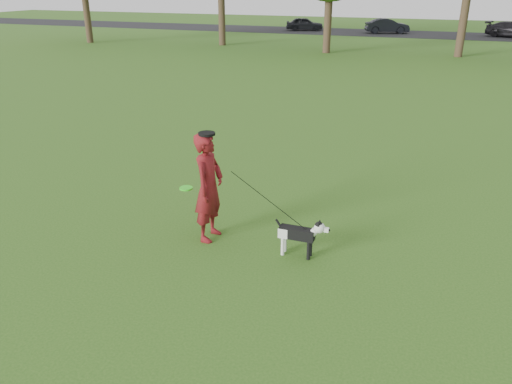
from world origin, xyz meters
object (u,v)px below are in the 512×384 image
at_px(man, 209,187).
at_px(car_mid, 387,26).
at_px(car_left, 305,24).
at_px(dog, 301,233).

xyz_separation_m(man, car_mid, (-1.63, 40.00, -0.34)).
bearing_deg(car_left, car_mid, -108.67).
height_order(man, dog, man).
relative_size(man, car_left, 0.57).
bearing_deg(man, car_mid, 2.79).
distance_m(man, car_mid, 40.04).
bearing_deg(man, dog, -92.32).
relative_size(dog, car_left, 0.27).
xyz_separation_m(man, car_left, (-9.14, 40.00, -0.38)).
bearing_deg(man, car_left, 13.33).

